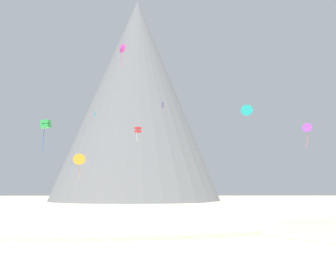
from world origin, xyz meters
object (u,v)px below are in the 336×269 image
object	(u,v)px
bush_near_left	(90,211)
kite_red_mid	(138,130)
kite_orange_low	(79,160)
bush_scatter_east	(155,226)
kite_indigo_mid	(163,105)
kite_green_low	(46,124)
kite_magenta_high	(122,48)
kite_violet_low	(307,128)
kite_cyan_mid	(95,114)
rock_massif	(132,103)
kite_teal_mid	(247,110)

from	to	relation	value
bush_near_left	kite_red_mid	bearing A→B (deg)	76.83
bush_near_left	kite_orange_low	distance (m)	24.94
bush_scatter_east	kite_orange_low	xyz separation A→B (m)	(-15.40, 46.53, 9.23)
kite_indigo_mid	kite_green_low	xyz separation A→B (m)	(-18.68, -19.95, -7.54)
kite_orange_low	kite_magenta_high	bearing A→B (deg)	142.12
kite_red_mid	kite_indigo_mid	xyz separation A→B (m)	(5.26, -2.43, 4.92)
kite_violet_low	kite_cyan_mid	bearing A→B (deg)	20.69
rock_massif	kite_orange_low	bearing A→B (deg)	-102.39
kite_red_mid	kite_green_low	bearing A→B (deg)	15.98
kite_teal_mid	kite_green_low	xyz separation A→B (m)	(-30.67, 4.01, -1.61)
kite_cyan_mid	kite_violet_low	distance (m)	36.28
kite_indigo_mid	kite_violet_low	size ratio (longest dim) A/B	0.32
kite_magenta_high	kite_green_low	size ratio (longest dim) A/B	0.95
bush_near_left	kite_green_low	size ratio (longest dim) A/B	0.44
bush_scatter_east	kite_red_mid	xyz separation A→B (m)	(-3.58, 48.84, 15.80)
bush_near_left	kite_orange_low	xyz separation A→B (m)	(-6.05, 22.35, 9.26)
bush_near_left	kite_magenta_high	world-z (taller)	kite_magenta_high
bush_near_left	kite_green_low	distance (m)	15.43
kite_indigo_mid	kite_green_low	distance (m)	28.35
kite_teal_mid	rock_massif	bearing A→B (deg)	-55.90
kite_green_low	bush_near_left	bearing A→B (deg)	-95.83
kite_red_mid	kite_green_low	world-z (taller)	kite_red_mid
kite_cyan_mid	kite_indigo_mid	xyz separation A→B (m)	(12.26, 11.80, 4.30)
kite_red_mid	kite_indigo_mid	distance (m)	7.60
kite_cyan_mid	kite_magenta_high	bearing A→B (deg)	-39.66
bush_near_left	kite_green_low	world-z (taller)	kite_green_low
kite_teal_mid	kite_indigo_mid	size ratio (longest dim) A/B	1.36
bush_near_left	kite_cyan_mid	size ratio (longest dim) A/B	1.51
kite_red_mid	kite_magenta_high	xyz separation A→B (m)	(-3.07, -7.54, 15.33)
rock_massif	kite_magenta_high	xyz separation A→B (m)	(0.22, -44.09, 1.42)
bush_scatter_east	kite_teal_mid	distance (m)	30.16
kite_orange_low	rock_massif	bearing A→B (deg)	-109.41
bush_scatter_east	bush_near_left	xyz separation A→B (m)	(-9.35, 24.18, -0.03)
kite_orange_low	kite_red_mid	bearing A→B (deg)	-175.96
bush_scatter_east	kite_magenta_high	distance (m)	52.15
bush_near_left	rock_massif	distance (m)	68.10
kite_red_mid	kite_orange_low	bearing A→B (deg)	-32.02
kite_orange_low	bush_near_left	bearing A→B (deg)	98.12
kite_magenta_high	rock_massif	bearing A→B (deg)	138.96
kite_violet_low	kite_green_low	xyz separation A→B (m)	(-41.97, -1.76, 0.07)
bush_near_left	kite_indigo_mid	world-z (taller)	kite_indigo_mid
bush_scatter_east	kite_teal_mid	world-z (taller)	kite_teal_mid
bush_scatter_east	kite_indigo_mid	world-z (taller)	kite_indigo_mid
rock_massif	kite_magenta_high	distance (m)	44.11
kite_teal_mid	kite_red_mid	bearing A→B (deg)	-40.80
kite_orange_low	kite_violet_low	world-z (taller)	kite_violet_low
kite_magenta_high	kite_teal_mid	world-z (taller)	kite_magenta_high
bush_scatter_east	bush_near_left	world-z (taller)	bush_scatter_east
kite_red_mid	bush_near_left	bearing A→B (deg)	33.75
rock_massif	kite_teal_mid	distance (m)	67.87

